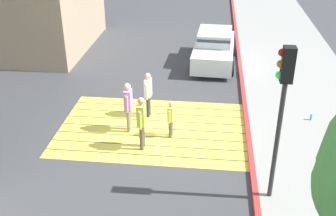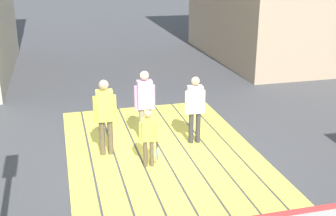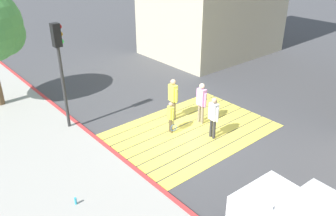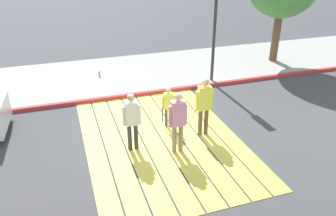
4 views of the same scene
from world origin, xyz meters
The scene contains 6 objects.
ground_plane centered at (0.00, 0.00, 0.00)m, with size 120.00×120.00×0.00m, color #424244.
crosswalk_stripes centered at (0.00, 0.00, 0.01)m, with size 6.40×4.35×0.01m.
pedestrian_adult_lead centered at (0.77, 0.23, 1.03)m, with size 0.23×0.52×1.77m.
pedestrian_adult_trailing centered at (0.15, 1.26, 1.05)m, with size 0.25×0.52×1.79m.
pedestrian_adult_side centered at (0.28, -0.90, 0.98)m, with size 0.24×0.49×1.68m.
pedestrian_child_with_racket centered at (-0.67, 0.44, 0.74)m, with size 0.28×0.42×1.31m.
Camera 2 is at (-9.05, 2.17, 4.39)m, focal length 46.54 mm.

